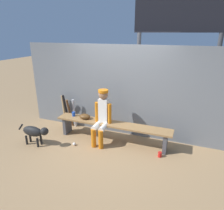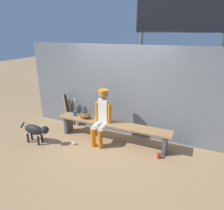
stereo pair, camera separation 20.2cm
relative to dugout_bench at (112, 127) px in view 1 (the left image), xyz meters
The scene contains 14 objects.
ground_plane 0.38m from the dugout_bench, ahead, with size 30.00×30.00×0.00m, color #9E7A51.
chainlink_fence 0.90m from the dugout_bench, 90.00° to the left, with size 5.15×0.03×2.23m, color slate.
dugout_bench is the anchor object (origin of this frame).
player_seated 0.39m from the dugout_bench, 153.07° to the right, with size 0.41×0.55×1.27m.
baseball_glove 0.73m from the dugout_bench, behind, with size 0.28×0.20×0.12m, color #593819.
bat_aluminum_silver 1.30m from the dugout_bench, 163.05° to the left, with size 0.06×0.06×0.80m, color #B7B7BC.
bat_wood_dark 1.41m from the dugout_bench, 165.88° to the left, with size 0.06×0.06×0.81m, color brown.
bat_aluminum_black 1.57m from the dugout_bench, 165.48° to the left, with size 0.06×0.06×0.94m, color black.
bat_wood_tan 1.64m from the dugout_bench, 165.66° to the left, with size 0.06×0.06×0.87m, color tan.
baseball 0.97m from the dugout_bench, 146.24° to the right, with size 0.07×0.07×0.07m, color white.
cup_on_ground 1.25m from the dugout_bench, 12.02° to the right, with size 0.08×0.08×0.11m, color red.
cup_on_bench 1.07m from the dugout_bench, behind, with size 0.08×0.08×0.11m, color #1E47AD.
scoreboard 2.68m from the dugout_bench, 41.41° to the left, with size 2.32×0.27×3.50m.
dog 1.78m from the dugout_bench, 153.70° to the right, with size 0.84×0.20×0.49m.
Camera 1 is at (1.55, -4.05, 2.49)m, focal length 32.61 mm.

